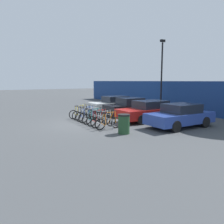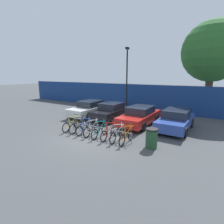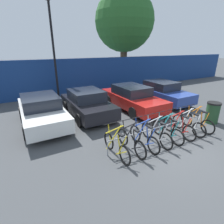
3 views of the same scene
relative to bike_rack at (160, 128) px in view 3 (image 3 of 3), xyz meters
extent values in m
plane|color=#424447|center=(-0.05, -0.68, -0.50)|extent=(120.00, 120.00, 0.00)
cube|color=navy|center=(-0.05, 8.82, 0.86)|extent=(36.00, 0.16, 2.72)
cylinder|color=gray|center=(0.00, 0.00, 0.05)|extent=(4.69, 0.04, 0.04)
cylinder|color=gray|center=(-2.34, 0.00, -0.22)|extent=(0.04, 0.04, 0.55)
cylinder|color=gray|center=(2.34, 0.00, -0.22)|extent=(0.04, 0.04, 0.55)
torus|color=black|center=(-2.09, -0.68, -0.17)|extent=(0.06, 0.66, 0.66)
torus|color=black|center=(-2.09, 0.38, -0.17)|extent=(0.06, 0.66, 0.66)
cylinder|color=yellow|center=(-2.09, 0.01, 0.15)|extent=(0.60, 0.04, 0.76)
cylinder|color=yellow|center=(-2.09, -0.04, 0.46)|extent=(0.68, 0.04, 0.16)
cylinder|color=yellow|center=(-2.09, -0.33, 0.09)|extent=(0.14, 0.04, 0.63)
cylinder|color=yellow|center=(-2.09, -0.53, 0.12)|extent=(0.32, 0.03, 0.58)
cylinder|color=yellow|center=(-2.09, -0.48, -0.19)|extent=(0.40, 0.03, 0.08)
cylinder|color=yellow|center=(-2.09, 0.33, 0.18)|extent=(0.12, 0.04, 0.69)
cylinder|color=black|center=(-2.09, 0.29, 0.54)|extent=(0.52, 0.03, 0.03)
cube|color=black|center=(-2.09, -0.42, 0.43)|extent=(0.10, 0.22, 0.05)
torus|color=black|center=(-1.49, -0.68, -0.17)|extent=(0.06, 0.66, 0.66)
torus|color=black|center=(-1.49, 0.38, -0.17)|extent=(0.06, 0.66, 0.66)
cylinder|color=black|center=(-1.49, 0.01, 0.15)|extent=(0.60, 0.04, 0.76)
cylinder|color=black|center=(-1.49, -0.04, 0.46)|extent=(0.68, 0.04, 0.16)
cylinder|color=black|center=(-1.49, -0.33, 0.09)|extent=(0.14, 0.04, 0.63)
cylinder|color=black|center=(-1.49, -0.53, 0.12)|extent=(0.32, 0.03, 0.58)
cylinder|color=black|center=(-1.49, -0.48, -0.19)|extent=(0.40, 0.03, 0.08)
cylinder|color=black|center=(-1.49, 0.33, 0.18)|extent=(0.12, 0.04, 0.69)
cylinder|color=black|center=(-1.49, 0.29, 0.54)|extent=(0.52, 0.03, 0.03)
cube|color=black|center=(-1.49, -0.42, 0.43)|extent=(0.10, 0.22, 0.05)
torus|color=black|center=(-0.92, -0.68, -0.17)|extent=(0.06, 0.66, 0.66)
torus|color=black|center=(-0.92, 0.38, -0.17)|extent=(0.06, 0.66, 0.66)
cylinder|color=#284CB7|center=(-0.92, 0.01, 0.15)|extent=(0.60, 0.04, 0.76)
cylinder|color=#284CB7|center=(-0.92, -0.04, 0.46)|extent=(0.68, 0.04, 0.16)
cylinder|color=#284CB7|center=(-0.92, -0.33, 0.09)|extent=(0.14, 0.04, 0.63)
cylinder|color=#284CB7|center=(-0.92, -0.53, 0.12)|extent=(0.32, 0.03, 0.58)
cylinder|color=#284CB7|center=(-0.92, -0.48, -0.19)|extent=(0.40, 0.03, 0.08)
cylinder|color=#284CB7|center=(-0.92, 0.33, 0.18)|extent=(0.12, 0.04, 0.69)
cylinder|color=black|center=(-0.92, 0.29, 0.54)|extent=(0.52, 0.03, 0.03)
cube|color=black|center=(-0.92, -0.42, 0.43)|extent=(0.10, 0.22, 0.05)
torus|color=black|center=(-0.32, -0.68, -0.17)|extent=(0.06, 0.66, 0.66)
torus|color=black|center=(-0.32, 0.38, -0.17)|extent=(0.06, 0.66, 0.66)
cylinder|color=#B7B7BC|center=(-0.32, 0.01, 0.15)|extent=(0.60, 0.04, 0.76)
cylinder|color=#B7B7BC|center=(-0.32, -0.04, 0.46)|extent=(0.68, 0.04, 0.16)
cylinder|color=#B7B7BC|center=(-0.32, -0.33, 0.09)|extent=(0.14, 0.04, 0.63)
cylinder|color=#B7B7BC|center=(-0.32, -0.53, 0.12)|extent=(0.32, 0.03, 0.58)
cylinder|color=#B7B7BC|center=(-0.32, -0.48, -0.19)|extent=(0.40, 0.03, 0.08)
cylinder|color=#B7B7BC|center=(-0.32, 0.33, 0.18)|extent=(0.12, 0.04, 0.69)
cylinder|color=black|center=(-0.32, 0.29, 0.54)|extent=(0.52, 0.03, 0.03)
cube|color=black|center=(-0.32, -0.42, 0.43)|extent=(0.10, 0.22, 0.05)
torus|color=black|center=(0.26, -0.68, -0.17)|extent=(0.06, 0.66, 0.66)
torus|color=black|center=(0.26, 0.38, -0.17)|extent=(0.06, 0.66, 0.66)
cylinder|color=#197A7F|center=(0.26, 0.01, 0.15)|extent=(0.60, 0.04, 0.76)
cylinder|color=#197A7F|center=(0.26, -0.04, 0.46)|extent=(0.68, 0.04, 0.16)
cylinder|color=#197A7F|center=(0.26, -0.33, 0.09)|extent=(0.14, 0.04, 0.63)
cylinder|color=#197A7F|center=(0.26, -0.53, 0.12)|extent=(0.32, 0.03, 0.58)
cylinder|color=#197A7F|center=(0.26, -0.48, -0.19)|extent=(0.40, 0.03, 0.08)
cylinder|color=#197A7F|center=(0.26, 0.33, 0.18)|extent=(0.12, 0.04, 0.69)
cylinder|color=black|center=(0.26, 0.29, 0.54)|extent=(0.52, 0.03, 0.03)
cube|color=black|center=(0.26, -0.42, 0.43)|extent=(0.10, 0.22, 0.05)
torus|color=black|center=(0.92, -0.68, -0.17)|extent=(0.06, 0.66, 0.66)
torus|color=black|center=(0.92, 0.38, -0.17)|extent=(0.06, 0.66, 0.66)
cylinder|color=red|center=(0.92, 0.01, 0.15)|extent=(0.60, 0.04, 0.76)
cylinder|color=red|center=(0.92, -0.04, 0.46)|extent=(0.68, 0.04, 0.16)
cylinder|color=red|center=(0.92, -0.33, 0.09)|extent=(0.14, 0.04, 0.63)
cylinder|color=red|center=(0.92, -0.53, 0.12)|extent=(0.32, 0.03, 0.58)
cylinder|color=red|center=(0.92, -0.48, -0.19)|extent=(0.40, 0.03, 0.08)
cylinder|color=red|center=(0.92, 0.33, 0.18)|extent=(0.12, 0.04, 0.69)
cylinder|color=black|center=(0.92, 0.29, 0.54)|extent=(0.52, 0.03, 0.03)
cube|color=black|center=(0.92, -0.42, 0.43)|extent=(0.10, 0.22, 0.05)
torus|color=black|center=(1.52, -0.68, -0.17)|extent=(0.06, 0.66, 0.66)
torus|color=black|center=(1.52, 0.38, -0.17)|extent=(0.06, 0.66, 0.66)
cylinder|color=silver|center=(1.52, 0.01, 0.15)|extent=(0.60, 0.04, 0.76)
cylinder|color=silver|center=(1.52, -0.04, 0.46)|extent=(0.68, 0.04, 0.16)
cylinder|color=silver|center=(1.52, -0.33, 0.09)|extent=(0.14, 0.04, 0.63)
cylinder|color=silver|center=(1.52, -0.53, 0.12)|extent=(0.32, 0.03, 0.58)
cylinder|color=silver|center=(1.52, -0.48, -0.19)|extent=(0.40, 0.03, 0.08)
cylinder|color=silver|center=(1.52, 0.33, 0.18)|extent=(0.12, 0.04, 0.69)
cylinder|color=black|center=(1.52, 0.29, 0.54)|extent=(0.52, 0.03, 0.03)
cube|color=black|center=(1.52, -0.42, 0.43)|extent=(0.10, 0.22, 0.05)
torus|color=black|center=(2.09, -0.68, -0.17)|extent=(0.06, 0.66, 0.66)
torus|color=black|center=(2.09, 0.38, -0.17)|extent=(0.06, 0.66, 0.66)
cylinder|color=orange|center=(2.09, 0.01, 0.15)|extent=(0.60, 0.04, 0.76)
cylinder|color=orange|center=(2.09, -0.04, 0.46)|extent=(0.68, 0.04, 0.16)
cylinder|color=orange|center=(2.09, -0.33, 0.09)|extent=(0.14, 0.04, 0.63)
cylinder|color=orange|center=(2.09, -0.53, 0.12)|extent=(0.32, 0.03, 0.58)
cylinder|color=orange|center=(2.09, -0.48, -0.19)|extent=(0.40, 0.03, 0.08)
cylinder|color=orange|center=(2.09, 0.33, 0.18)|extent=(0.12, 0.04, 0.69)
cylinder|color=black|center=(2.09, 0.29, 0.54)|extent=(0.52, 0.03, 0.03)
cube|color=black|center=(2.09, -0.42, 0.43)|extent=(0.10, 0.22, 0.05)
cube|color=silver|center=(-3.81, 3.86, 0.07)|extent=(1.80, 4.38, 0.62)
cube|color=#1E232D|center=(-3.81, 3.97, 0.64)|extent=(1.58, 2.01, 0.52)
cylinder|color=black|center=(-4.67, 5.13, -0.18)|extent=(0.20, 0.64, 0.64)
cylinder|color=black|center=(-2.96, 5.13, -0.18)|extent=(0.20, 0.64, 0.64)
cylinder|color=black|center=(-4.67, 2.59, -0.18)|extent=(0.20, 0.64, 0.64)
cylinder|color=black|center=(-2.96, 2.59, -0.18)|extent=(0.20, 0.64, 0.64)
cube|color=black|center=(-1.51, 3.86, 0.07)|extent=(1.80, 3.94, 0.62)
cube|color=#1E232D|center=(-1.51, 3.95, 0.64)|extent=(1.58, 1.81, 0.52)
cylinder|color=black|center=(-2.37, 5.00, -0.18)|extent=(0.20, 0.64, 0.64)
cylinder|color=black|center=(-0.66, 5.00, -0.18)|extent=(0.20, 0.64, 0.64)
cylinder|color=black|center=(-2.37, 2.71, -0.18)|extent=(0.20, 0.64, 0.64)
cylinder|color=black|center=(-0.66, 2.71, -0.18)|extent=(0.20, 0.64, 0.64)
cube|color=red|center=(1.23, 3.60, 0.07)|extent=(1.80, 4.56, 0.62)
cube|color=#1E232D|center=(1.23, 3.71, 0.64)|extent=(1.58, 2.10, 0.52)
cylinder|color=black|center=(0.37, 4.92, -0.18)|extent=(0.20, 0.64, 0.64)
cylinder|color=black|center=(2.08, 4.92, -0.18)|extent=(0.20, 0.64, 0.64)
cylinder|color=black|center=(0.37, 2.28, -0.18)|extent=(0.20, 0.64, 0.64)
cylinder|color=black|center=(2.08, 2.28, -0.18)|extent=(0.20, 0.64, 0.64)
cube|color=#2D479E|center=(3.80, 3.80, 0.07)|extent=(1.80, 4.23, 0.62)
cube|color=#1E232D|center=(3.80, 3.91, 0.64)|extent=(1.58, 1.95, 0.52)
cylinder|color=black|center=(2.95, 5.03, -0.18)|extent=(0.20, 0.64, 0.64)
cylinder|color=black|center=(4.66, 5.03, -0.18)|extent=(0.20, 0.64, 0.64)
cylinder|color=black|center=(2.95, 2.58, -0.18)|extent=(0.20, 0.64, 0.64)
cylinder|color=black|center=(4.66, 2.58, -0.18)|extent=(0.20, 0.64, 0.64)
cylinder|color=black|center=(-2.13, 7.83, 2.56)|extent=(0.14, 0.14, 6.11)
cylinder|color=#234728|center=(3.46, 0.01, -0.02)|extent=(0.60, 0.60, 0.95)
cylinder|color=black|center=(3.46, 0.01, 0.49)|extent=(0.63, 0.63, 0.08)
cylinder|color=brown|center=(5.12, 10.62, 1.37)|extent=(0.65, 0.65, 3.73)
sphere|color=#286028|center=(5.12, 10.62, 5.28)|extent=(5.46, 5.46, 5.46)
camera|label=1|loc=(12.76, -6.23, 2.25)|focal=35.00mm
camera|label=2|loc=(6.30, -8.28, 3.25)|focal=28.00mm
camera|label=3|loc=(-4.72, -4.52, 3.00)|focal=28.00mm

